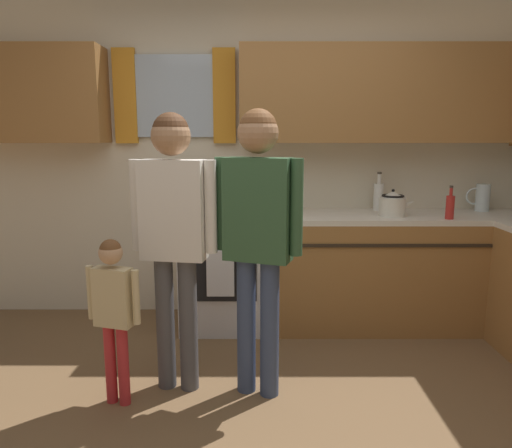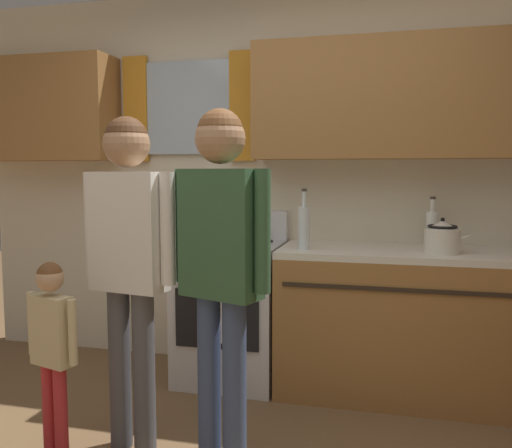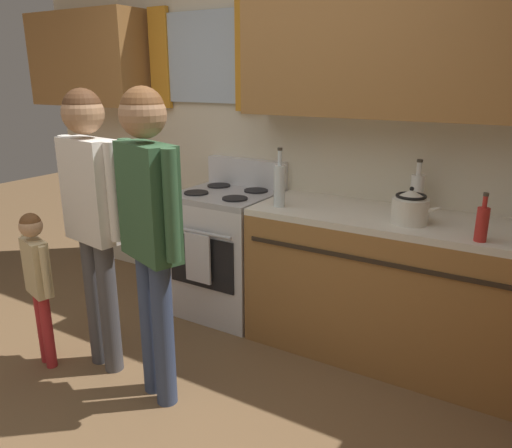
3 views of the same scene
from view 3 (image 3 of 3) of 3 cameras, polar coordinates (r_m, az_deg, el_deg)
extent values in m
cube|color=beige|center=(3.55, 3.64, 10.58)|extent=(4.60, 0.10, 2.60)
cube|color=silver|center=(3.84, -6.28, 18.67)|extent=(0.62, 0.03, 0.64)
cube|color=orange|center=(4.08, -11.08, 18.35)|extent=(0.18, 0.04, 0.74)
cube|color=orange|center=(3.60, -1.03, 18.88)|extent=(0.18, 0.04, 0.74)
cube|color=#9E6B38|center=(4.47, -19.04, 17.62)|extent=(1.09, 0.32, 0.73)
cube|color=#9E6B38|center=(2.98, 21.44, 18.22)|extent=(2.45, 0.32, 0.73)
cube|color=#9E6B38|center=(3.08, 20.10, -8.35)|extent=(2.24, 0.62, 0.86)
cube|color=silver|center=(2.92, 20.98, -0.31)|extent=(2.24, 0.62, 0.04)
cube|color=#2D2319|center=(2.68, 19.35, -5.29)|extent=(2.12, 0.01, 0.02)
cube|color=silver|center=(3.59, -3.33, -3.63)|extent=(0.64, 0.62, 0.86)
cube|color=black|center=(3.34, -6.39, -4.43)|extent=(0.52, 0.01, 0.36)
cylinder|color=#ADADB2|center=(3.25, -6.78, -0.95)|extent=(0.52, 0.02, 0.02)
cube|color=#ADADB2|center=(3.46, -3.45, 3.36)|extent=(0.64, 0.62, 0.04)
cube|color=silver|center=(3.66, -1.09, 6.04)|extent=(0.64, 0.08, 0.20)
cylinder|color=black|center=(3.44, -6.96, 3.62)|extent=(0.17, 0.17, 0.01)
cylinder|color=black|center=(3.26, -2.47, 2.97)|extent=(0.17, 0.17, 0.01)
cylinder|color=black|center=(3.66, -4.34, 4.47)|extent=(0.17, 0.17, 0.01)
cylinder|color=black|center=(3.48, 0.01, 3.90)|extent=(0.17, 0.17, 0.01)
cube|color=silver|center=(3.30, -6.78, -3.97)|extent=(0.20, 0.02, 0.34)
cylinder|color=silver|center=(3.05, 2.74, 4.44)|extent=(0.07, 0.07, 0.26)
cylinder|color=silver|center=(3.02, 2.79, 7.69)|extent=(0.03, 0.03, 0.09)
cylinder|color=#3F382D|center=(3.01, 2.80, 8.69)|extent=(0.03, 0.03, 0.02)
cylinder|color=red|center=(2.65, 24.77, -0.07)|extent=(0.06, 0.06, 0.17)
cylinder|color=red|center=(2.62, 25.07, 2.33)|extent=(0.02, 0.02, 0.06)
cylinder|color=#3F382D|center=(2.61, 25.17, 3.13)|extent=(0.03, 0.03, 0.02)
cylinder|color=white|center=(3.11, 18.18, 3.45)|extent=(0.08, 0.08, 0.22)
cylinder|color=white|center=(3.08, 18.43, 6.14)|extent=(0.03, 0.03, 0.08)
cylinder|color=#3F382D|center=(3.07, 18.51, 6.99)|extent=(0.03, 0.03, 0.02)
cylinder|color=silver|center=(2.84, 17.43, 1.46)|extent=(0.20, 0.20, 0.14)
cone|color=silver|center=(2.82, 17.60, 3.33)|extent=(0.18, 0.18, 0.05)
sphere|color=black|center=(2.81, 17.66, 3.92)|extent=(0.02, 0.02, 0.02)
cone|color=silver|center=(2.81, 20.05, 1.63)|extent=(0.09, 0.04, 0.07)
torus|color=black|center=(2.82, 17.58, 3.13)|extent=(0.17, 0.17, 0.02)
cylinder|color=#4C4C51|center=(2.99, -16.71, -9.33)|extent=(0.11, 0.11, 0.80)
cylinder|color=#4C4C51|center=(3.11, -18.18, -8.50)|extent=(0.11, 0.11, 0.80)
cube|color=white|center=(2.83, -18.67, 3.69)|extent=(0.39, 0.21, 0.57)
cylinder|color=white|center=(2.64, -16.22, 3.54)|extent=(0.07, 0.07, 0.52)
cylinder|color=white|center=(3.01, -20.90, 4.67)|extent=(0.07, 0.07, 0.52)
sphere|color=#A87A56|center=(2.77, -19.48, 12.04)|extent=(0.22, 0.22, 0.22)
sphere|color=#4C2D19|center=(2.77, -19.53, 12.61)|extent=(0.20, 0.20, 0.20)
cylinder|color=#38476B|center=(2.64, -10.69, -12.49)|extent=(0.11, 0.11, 0.81)
cylinder|color=#38476B|center=(2.75, -12.18, -11.29)|extent=(0.11, 0.11, 0.81)
cube|color=#335938|center=(2.45, -12.38, 2.49)|extent=(0.40, 0.27, 0.57)
cylinder|color=#335938|center=(2.25, -9.82, 2.01)|extent=(0.07, 0.07, 0.53)
cylinder|color=#335938|center=(2.63, -14.64, 3.87)|extent=(0.07, 0.07, 0.53)
sphere|color=#A87A56|center=(2.38, -13.02, 12.28)|extent=(0.22, 0.22, 0.22)
sphere|color=brown|center=(2.38, -13.07, 12.95)|extent=(0.20, 0.20, 0.20)
cylinder|color=red|center=(3.22, -23.05, -11.44)|extent=(0.06, 0.06, 0.47)
cylinder|color=red|center=(3.29, -23.55, -10.88)|extent=(0.06, 0.06, 0.47)
cube|color=#D1BC8C|center=(3.10, -24.15, -4.62)|extent=(0.23, 0.15, 0.33)
cylinder|color=#D1BC8C|center=(2.97, -23.29, -5.17)|extent=(0.04, 0.04, 0.30)
cylinder|color=#D1BC8C|center=(3.22, -25.00, -3.68)|extent=(0.04, 0.04, 0.30)
sphere|color=tan|center=(3.02, -24.71, -0.22)|extent=(0.13, 0.13, 0.13)
sphere|color=brown|center=(3.02, -24.75, 0.07)|extent=(0.12, 0.12, 0.12)
camera|label=1|loc=(1.89, -85.61, -4.81)|focal=33.37mm
camera|label=2|loc=(1.11, -84.15, -15.34)|focal=37.49mm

